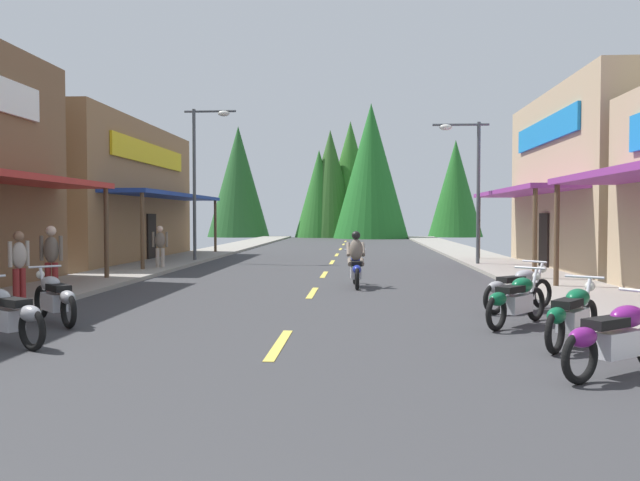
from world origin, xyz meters
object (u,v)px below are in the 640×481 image
Objects in this scene: pedestrian_browsing at (51,257)px; streetlamp_right at (469,171)px; motorcycle_parked_right_0 at (616,337)px; motorcycle_parked_left_1 at (5,314)px; motorcycle_parked_left_2 at (55,297)px; rider_cruising_lead at (356,264)px; pedestrian_strolling at (19,263)px; streetlamp_left at (202,163)px; motorcycle_parked_right_2 at (516,299)px; motorcycle_parked_right_3 at (518,288)px; pedestrian_by_shop at (160,245)px; motorcycle_parked_right_1 at (572,314)px.

streetlamp_right is at bearing 135.23° from pedestrian_browsing.
motorcycle_parked_left_1 is (-8.55, 1.37, 0.00)m from motorcycle_parked_right_0.
motorcycle_parked_left_2 is at bearing -124.43° from streetlamp_right.
rider_cruising_lead is 1.30× the size of pedestrian_strolling.
streetlamp_left is 1.15× the size of streetlamp_right.
streetlamp_left is at bearing -75.83° from pedestrian_strolling.
streetlamp_right is 3.44× the size of pedestrian_strolling.
motorcycle_parked_left_2 is 2.95m from pedestrian_strolling.
motorcycle_parked_left_2 is (-0.21, 2.03, 0.00)m from motorcycle_parked_left_1.
motorcycle_parked_right_0 is 1.07× the size of pedestrian_strolling.
pedestrian_strolling reaches higher than motorcycle_parked_right_2.
motorcycle_parked_right_2 is 0.91× the size of motorcycle_parked_left_1.
pedestrian_strolling is at bearing 115.39° from motorcycle_parked_right_0.
motorcycle_parked_left_1 is 1.14× the size of pedestrian_strolling.
motorcycle_parked_right_3 is 1.08× the size of motorcycle_parked_left_2.
motorcycle_parked_right_3 is 10.76m from pedestrian_strolling.
streetlamp_right reaches higher than motorcycle_parked_right_0.
motorcycle_parked_right_3 is 14.28m from pedestrian_by_shop.
streetlamp_left reaches higher than rider_cruising_lead.
motorcycle_parked_left_2 is 0.98× the size of pedestrian_strolling.
pedestrian_by_shop is (-1.91, 13.70, 0.46)m from motorcycle_parked_left_1.
motorcycle_parked_right_3 is at bearing -120.70° from motorcycle_parked_left_2.
motorcycle_parked_right_1 is 11.65m from pedestrian_browsing.
rider_cruising_lead reaches higher than motorcycle_parked_left_2.
rider_cruising_lead is (5.27, 8.59, 0.17)m from motorcycle_parked_left_1.
pedestrian_by_shop is (-7.18, 5.11, 0.29)m from rider_cruising_lead.
rider_cruising_lead is (6.63, -9.21, -3.58)m from streetlamp_left.
streetlamp_right is 17.75m from motorcycle_parked_left_2.
pedestrian_strolling reaches higher than motorcycle_parked_right_1.
motorcycle_parked_left_2 is at bearing -7.76° from pedestrian_by_shop.
streetlamp_right is at bearing 34.20° from motorcycle_parked_right_2.
pedestrian_by_shop is at bearing -178.45° from pedestrian_browsing.
pedestrian_strolling is (-11.74, -12.16, -2.81)m from streetlamp_right.
motorcycle_parked_right_3 is 10.68m from pedestrian_browsing.
rider_cruising_lead is at bearing 58.60° from motorcycle_parked_right_1.
streetlamp_right is 16.32m from motorcycle_parked_right_1.
motorcycle_parked_left_2 is 8.55m from rider_cruising_lead.
pedestrian_by_shop reaches higher than motorcycle_parked_right_2.
motorcycle_parked_right_1 is 1.11× the size of motorcycle_parked_left_2.
motorcycle_parked_left_1 is at bearing 133.42° from pedestrian_strolling.
motorcycle_parked_right_2 is at bearing -157.99° from rider_cruising_lead.
streetlamp_left is 21.91m from motorcycle_parked_right_0.
streetlamp_left is at bearing 172.83° from streetlamp_right.
pedestrian_by_shop is 0.99× the size of pedestrian_strolling.
motorcycle_parked_right_3 is at bearing 25.83° from motorcycle_parked_right_2.
rider_cruising_lead is at bearing -90.05° from motorcycle_parked_left_1.
pedestrian_browsing is at bearing -136.45° from streetlamp_right.
motorcycle_parked_left_1 is 1.07× the size of pedestrian_browsing.
pedestrian_browsing is at bearing 101.11° from motorcycle_parked_right_1.
motorcycle_parked_left_1 is 5.77m from pedestrian_browsing.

